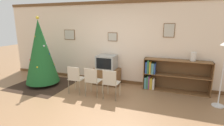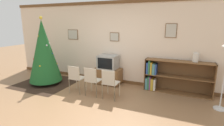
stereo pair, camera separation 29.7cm
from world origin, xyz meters
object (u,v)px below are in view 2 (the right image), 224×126
Objects in this scene: folding_chair_left at (76,77)px; television at (108,62)px; tv_console at (108,76)px; vase at (196,57)px; bookshelf at (167,76)px; folding_chair_right at (110,82)px; christmas_tree at (44,51)px; folding_chair_center at (92,80)px.

television is at bearing 63.28° from folding_chair_left.
vase reaches higher than tv_console.
folding_chair_right is at bearing -138.87° from bookshelf.
vase is (0.71, 0.04, 0.63)m from bookshelf.
christmas_tree reaches higher than television.
television is 0.75× the size of folding_chair_left.
television is (1.95, 0.79, -0.35)m from christmas_tree.
folding_chair_left is at bearing -116.67° from tv_console.
bookshelf is at bearing 41.13° from folding_chair_right.
tv_console is 1.05× the size of folding_chair_left.
television is at bearing 116.72° from folding_chair_right.
folding_chair_center is at bearing -148.06° from bookshelf.
folding_chair_right is (0.54, -1.07, 0.21)m from tv_console.
vase is at bearing 25.07° from folding_chair_center.
tv_console is 3.38× the size of vase.
folding_chair_center is 1.00× the size of folding_chair_right.
folding_chair_left reaches higher than tv_console.
christmas_tree is 2.27m from tv_console.
bookshelf is (1.34, 1.17, -0.01)m from folding_chair_right.
television is at bearing -176.83° from vase.
television is at bearing 90.00° from folding_chair_center.
vase is at bearing 30.56° from folding_chair_right.
bookshelf is at bearing 31.94° from folding_chair_center.
folding_chair_right is (2.49, -0.28, -0.63)m from christmas_tree.
christmas_tree is 1.58m from folding_chair_left.
folding_chair_left is at bearing -154.14° from bookshelf.
folding_chair_center is (0.54, 0.00, 0.00)m from folding_chair_left.
bookshelf is (1.88, 0.10, -0.29)m from television.
christmas_tree is 8.64× the size of vase.
folding_chair_center is at bearing -8.09° from christmas_tree.
folding_chair_left and folding_chair_right have the same top height.
television is 1.90m from bookshelf.
television is 0.75× the size of folding_chair_center.
folding_chair_right is 0.44× the size of bookshelf.
folding_chair_right is at bearing -6.36° from christmas_tree.
television is at bearing -176.87° from bookshelf.
folding_chair_right is at bearing -149.44° from vase.
tv_console is (1.95, 0.79, -0.84)m from christmas_tree.
tv_console is 2.72m from vase.
folding_chair_left is at bearing 180.00° from folding_chair_right.
vase is (2.59, 1.21, 0.62)m from folding_chair_center.
tv_console is at bearing 90.00° from folding_chair_center.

